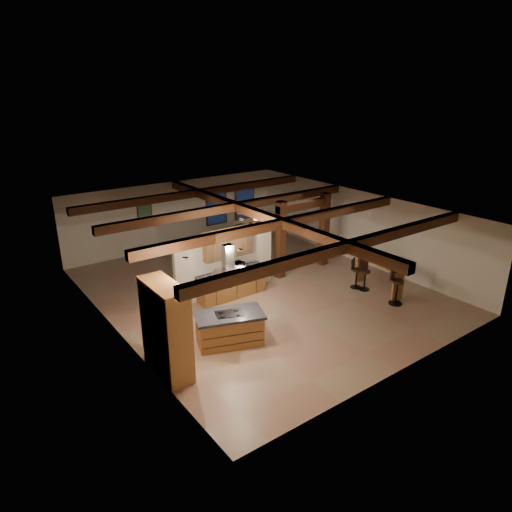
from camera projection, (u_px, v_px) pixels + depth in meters
The scene contains 23 objects.
ground at pixel (258, 290), 16.00m from camera, with size 12.00×12.00×0.00m, color tan.
room_walls at pixel (258, 242), 15.38m from camera, with size 12.00×12.00×12.00m.
ceiling_beams at pixel (258, 214), 15.04m from camera, with size 10.00×12.00×0.28m.
timber_posts at pixel (303, 227), 17.14m from camera, with size 2.50×0.30×2.90m.
partition_wall at pixel (225, 263), 15.44m from camera, with size 3.80×0.18×2.20m, color beige.
pantry_cabinet at pixel (166, 329), 11.03m from camera, with size 0.67×1.60×2.40m.
back_counter at pixel (232, 284), 15.36m from camera, with size 2.50×0.66×0.94m.
upper_display_cabinet at pixel (228, 244), 15.04m from camera, with size 1.80×0.36×0.95m.
range_hood at pixel (229, 285), 12.09m from camera, with size 1.10×1.10×1.40m.
back_windows at pixel (231, 204), 21.51m from camera, with size 2.70×0.07×1.70m.
framed_art at pixel (145, 214), 19.07m from camera, with size 0.65×0.05×0.85m.
recessed_cans at pixel (224, 240), 12.13m from camera, with size 3.16×2.46×0.03m.
kitchen_island at pixel (230, 328), 12.55m from camera, with size 2.09×1.57×0.93m.
dining_table at pixel (230, 260), 17.81m from camera, with size 1.94×1.08×0.68m, color #3E1F0F.
sofa at pixel (229, 232), 21.36m from camera, with size 2.07×0.81×0.61m, color black.
microwave at pixel (238, 266), 15.30m from camera, with size 0.44×0.30×0.24m, color silver.
bar_counter at pixel (379, 271), 15.78m from camera, with size 0.77×2.05×1.05m.
side_table at pixel (256, 229), 21.90m from camera, with size 0.49×0.49×0.61m, color #39220E.
table_lamp at pixel (256, 218), 21.72m from camera, with size 0.26×0.26×0.31m.
bar_stool_a at pixel (396, 285), 14.81m from camera, with size 0.45×0.46×1.27m.
bar_stool_b at pixel (356, 273), 16.04m from camera, with size 0.41×0.42×1.07m.
bar_stool_c at pixel (365, 275), 15.89m from camera, with size 0.41×0.42×1.10m.
dining_chairs at pixel (230, 253), 17.71m from camera, with size 2.20×2.20×1.28m.
Camera 1 is at (-8.65, -11.73, 6.71)m, focal length 32.00 mm.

